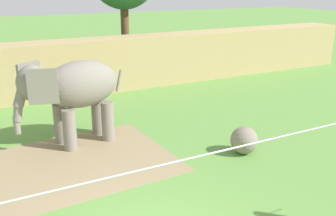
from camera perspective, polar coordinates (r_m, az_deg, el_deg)
The scene contains 4 objects.
dirt_patch at distance 11.46m, azimuth -12.63°, elevation -7.71°, with size 5.02×4.25×0.01m, color #937F5B.
embankment_wall at distance 17.93m, azimuth -19.38°, elevation 5.14°, with size 36.00×1.80×2.43m, color tan.
elephant at distance 12.19m, azimuth -13.81°, elevation 2.71°, with size 3.61×1.75×2.69m.
enrichment_ball at distance 11.78m, azimuth 11.19°, elevation -4.71°, with size 0.83×0.83×0.83m, color gray.
Camera 1 is at (-2.55, -5.58, 4.88)m, focal length 41.21 mm.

